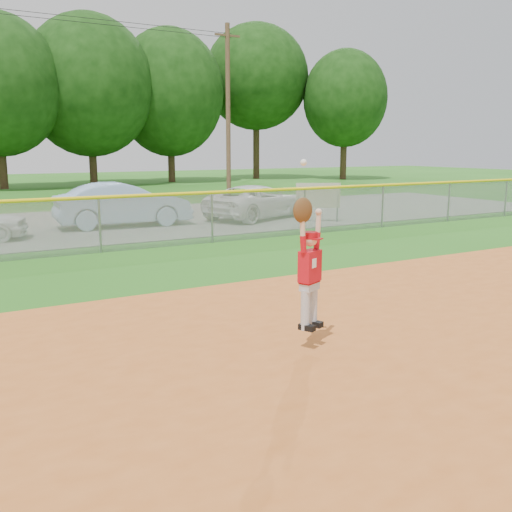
{
  "coord_description": "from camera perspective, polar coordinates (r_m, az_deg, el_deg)",
  "views": [
    {
      "loc": [
        -3.87,
        -5.28,
        2.82
      ],
      "look_at": [
        0.58,
        2.53,
        1.1
      ],
      "focal_mm": 40.0,
      "sensor_mm": 36.0,
      "label": 1
    }
  ],
  "objects": [
    {
      "name": "ground",
      "position": [
        7.13,
        6.17,
        -12.55
      ],
      "size": [
        120.0,
        120.0,
        0.0
      ],
      "primitive_type": "plane",
      "color": "#225F15",
      "rests_on": "ground"
    },
    {
      "name": "parking_strip",
      "position": [
        21.81,
        -19.23,
        2.85
      ],
      "size": [
        44.0,
        10.0,
        0.03
      ],
      "primitive_type": "cube",
      "color": "slate",
      "rests_on": "ground"
    },
    {
      "name": "car_blue",
      "position": [
        20.89,
        -13.14,
        5.04
      ],
      "size": [
        4.81,
        1.93,
        1.55
      ],
      "primitive_type": "imported",
      "rotation": [
        0.0,
        0.0,
        1.51
      ],
      "color": "#93B4DC",
      "rests_on": "parking_strip"
    },
    {
      "name": "car_white_b",
      "position": [
        22.67,
        0.17,
        5.45
      ],
      "size": [
        5.2,
        3.79,
        1.31
      ],
      "primitive_type": "imported",
      "rotation": [
        0.0,
        0.0,
        1.95
      ],
      "color": "white",
      "rests_on": "parking_strip"
    },
    {
      "name": "sponsor_sign",
      "position": [
        21.61,
        6.23,
        5.93
      ],
      "size": [
        1.55,
        0.75,
        1.5
      ],
      "color": "gray",
      "rests_on": "ground"
    },
    {
      "name": "outfield_fence",
      "position": [
        15.88,
        -15.38,
        3.45
      ],
      "size": [
        40.06,
        0.1,
        1.55
      ],
      "color": "gray",
      "rests_on": "ground"
    },
    {
      "name": "power_lines",
      "position": [
        27.77,
        -20.14,
        14.05
      ],
      "size": [
        19.4,
        0.24,
        9.0
      ],
      "color": "#4C3823",
      "rests_on": "ground"
    },
    {
      "name": "tree_line",
      "position": [
        43.7,
        -24.16,
        16.13
      ],
      "size": [
        62.37,
        13.0,
        14.43
      ],
      "color": "#422D1C",
      "rests_on": "ground"
    },
    {
      "name": "ballplayer",
      "position": [
        7.85,
        5.3,
        -0.85
      ],
      "size": [
        0.6,
        0.36,
        2.35
      ],
      "color": "silver",
      "rests_on": "ground"
    }
  ]
}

